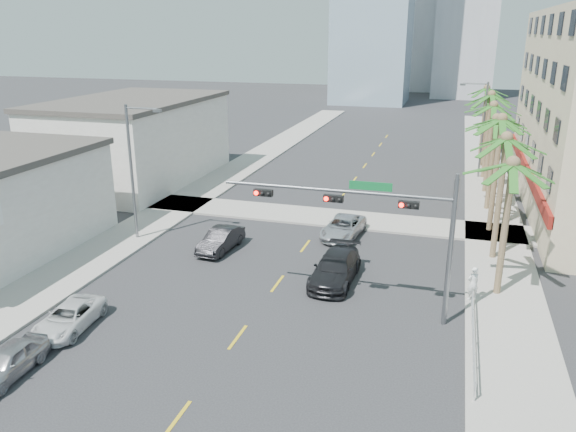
# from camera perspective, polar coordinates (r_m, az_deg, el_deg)

# --- Properties ---
(ground) EXTENTS (260.00, 260.00, 0.00)m
(ground) POSITION_cam_1_polar(r_m,az_deg,el_deg) (23.37, -8.90, -16.85)
(ground) COLOR #262628
(ground) RESTS_ON ground
(sidewalk_right) EXTENTS (4.00, 120.00, 0.15)m
(sidewalk_right) POSITION_cam_1_polar(r_m,az_deg,el_deg) (39.52, 20.42, -2.57)
(sidewalk_right) COLOR gray
(sidewalk_right) RESTS_ON ground
(sidewalk_left) EXTENTS (4.00, 120.00, 0.15)m
(sidewalk_left) POSITION_cam_1_polar(r_m,az_deg,el_deg) (44.50, -11.95, 0.50)
(sidewalk_left) COLOR gray
(sidewalk_left) RESTS_ON ground
(sidewalk_cross) EXTENTS (80.00, 4.00, 0.15)m
(sidewalk_cross) POSITION_cam_1_polar(r_m,az_deg,el_deg) (42.18, 3.88, -0.13)
(sidewalk_cross) COLOR gray
(sidewalk_cross) RESTS_ON ground
(building_left_far) EXTENTS (11.00, 18.00, 7.20)m
(building_left_far) POSITION_cam_1_polar(r_m,az_deg,el_deg) (54.07, -15.25, 7.24)
(building_left_far) COLOR beige
(building_left_far) RESTS_ON ground
(traffic_signal_mast) EXTENTS (11.12, 0.54, 7.20)m
(traffic_signal_mast) POSITION_cam_1_polar(r_m,az_deg,el_deg) (26.53, 9.47, -0.21)
(traffic_signal_mast) COLOR slate
(traffic_signal_mast) RESTS_ON ground
(palm_tree_0) EXTENTS (4.80, 4.80, 7.80)m
(palm_tree_0) POSITION_cam_1_polar(r_m,az_deg,el_deg) (29.88, 21.88, 4.83)
(palm_tree_0) COLOR brown
(palm_tree_0) RESTS_ON ground
(palm_tree_1) EXTENTS (4.80, 4.80, 8.16)m
(palm_tree_1) POSITION_cam_1_polar(r_m,az_deg,el_deg) (34.90, 21.32, 7.25)
(palm_tree_1) COLOR brown
(palm_tree_1) RESTS_ON ground
(palm_tree_2) EXTENTS (4.80, 4.80, 8.52)m
(palm_tree_2) POSITION_cam_1_polar(r_m,az_deg,el_deg) (39.97, 20.90, 9.07)
(palm_tree_2) COLOR brown
(palm_tree_2) RESTS_ON ground
(palm_tree_3) EXTENTS (4.80, 4.80, 7.80)m
(palm_tree_3) POSITION_cam_1_polar(r_m,az_deg,el_deg) (45.20, 20.42, 9.17)
(palm_tree_3) COLOR brown
(palm_tree_3) RESTS_ON ground
(palm_tree_4) EXTENTS (4.80, 4.80, 8.16)m
(palm_tree_4) POSITION_cam_1_polar(r_m,az_deg,el_deg) (50.31, 20.17, 10.41)
(palm_tree_4) COLOR brown
(palm_tree_4) RESTS_ON ground
(palm_tree_5) EXTENTS (4.80, 4.80, 8.52)m
(palm_tree_5) POSITION_cam_1_polar(r_m,az_deg,el_deg) (55.43, 19.97, 11.43)
(palm_tree_5) COLOR brown
(palm_tree_5) RESTS_ON ground
(palm_tree_6) EXTENTS (4.80, 4.80, 7.80)m
(palm_tree_6) POSITION_cam_1_polar(r_m,az_deg,el_deg) (60.67, 19.69, 11.30)
(palm_tree_6) COLOR brown
(palm_tree_6) RESTS_ON ground
(palm_tree_7) EXTENTS (4.80, 4.80, 8.16)m
(palm_tree_7) POSITION_cam_1_polar(r_m,az_deg,el_deg) (65.80, 19.56, 12.09)
(palm_tree_7) COLOR brown
(palm_tree_7) RESTS_ON ground
(streetlight_left) EXTENTS (2.55, 0.25, 9.00)m
(streetlight_left) POSITION_cam_1_polar(r_m,az_deg,el_deg) (37.73, -15.39, 4.90)
(streetlight_left) COLOR slate
(streetlight_left) RESTS_ON ground
(streetlight_right) EXTENTS (2.55, 0.25, 9.00)m
(streetlight_right) POSITION_cam_1_polar(r_m,az_deg,el_deg) (55.74, 19.04, 8.73)
(streetlight_right) COLOR slate
(streetlight_right) RESTS_ON ground
(guardrail) EXTENTS (0.08, 8.08, 1.00)m
(guardrail) POSITION_cam_1_polar(r_m,az_deg,el_deg) (26.38, 18.33, -11.50)
(guardrail) COLOR silver
(guardrail) RESTS_ON ground
(car_parked_near) EXTENTS (1.66, 3.84, 1.29)m
(car_parked_near) POSITION_cam_1_polar(r_m,az_deg,el_deg) (26.06, -26.53, -13.06)
(car_parked_near) COLOR #ACACB1
(car_parked_near) RESTS_ON ground
(car_parked_far) EXTENTS (2.31, 4.37, 1.17)m
(car_parked_far) POSITION_cam_1_polar(r_m,az_deg,el_deg) (28.64, -21.35, -9.58)
(car_parked_far) COLOR white
(car_parked_far) RESTS_ON ground
(car_lane_left) EXTENTS (1.83, 4.36, 1.40)m
(car_lane_left) POSITION_cam_1_polar(r_m,az_deg,el_deg) (36.05, -6.85, -2.42)
(car_lane_left) COLOR black
(car_lane_left) RESTS_ON ground
(car_lane_center) EXTENTS (2.70, 5.05, 1.35)m
(car_lane_center) POSITION_cam_1_polar(r_m,az_deg,el_deg) (38.31, 5.62, -1.15)
(car_lane_center) COLOR silver
(car_lane_center) RESTS_ON ground
(car_lane_right) EXTENTS (2.30, 5.46, 1.57)m
(car_lane_right) POSITION_cam_1_polar(r_m,az_deg,el_deg) (31.51, 4.83, -5.31)
(car_lane_right) COLOR black
(car_lane_right) RESTS_ON ground
(pedestrian) EXTENTS (0.79, 0.72, 1.81)m
(pedestrian) POSITION_cam_1_polar(r_m,az_deg,el_deg) (30.48, 18.28, -6.52)
(pedestrian) COLOR white
(pedestrian) RESTS_ON sidewalk_right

